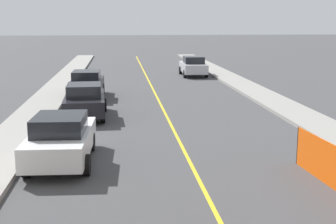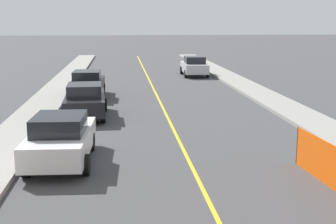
{
  "view_description": "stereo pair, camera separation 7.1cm",
  "coord_description": "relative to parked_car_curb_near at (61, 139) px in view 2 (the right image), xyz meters",
  "views": [
    {
      "loc": [
        -2.22,
        12.29,
        4.51
      ],
      "look_at": [
        -0.36,
        29.87,
        1.0
      ],
      "focal_mm": 50.0,
      "sensor_mm": 36.0,
      "label": 1
    },
    {
      "loc": [
        -2.15,
        12.28,
        4.51
      ],
      "look_at": [
        -0.36,
        29.87,
        1.0
      ],
      "focal_mm": 50.0,
      "sensor_mm": 36.0,
      "label": 2
    }
  ],
  "objects": [
    {
      "name": "sidewalk_right",
      "position": [
        10.31,
        8.59,
        -0.72
      ],
      "size": [
        1.98,
        70.96,
        0.17
      ],
      "color": "gray",
      "rests_on": "ground_plane"
    },
    {
      "name": "parked_car_curb_near",
      "position": [
        0.0,
        0.0,
        0.0
      ],
      "size": [
        1.98,
        4.37,
        1.59
      ],
      "rotation": [
        0.0,
        0.0,
        -0.04
      ],
      "color": "silver",
      "rests_on": "ground_plane"
    },
    {
      "name": "parked_car_curb_mid",
      "position": [
        0.26,
        7.14,
        0.0
      ],
      "size": [
        1.96,
        4.37,
        1.59
      ],
      "rotation": [
        0.0,
        0.0,
        0.04
      ],
      "color": "black",
      "rests_on": "ground_plane"
    },
    {
      "name": "lane_stripe",
      "position": [
        4.08,
        8.59,
        -0.8
      ],
      "size": [
        0.12,
        70.96,
        0.01
      ],
      "color": "gold",
      "rests_on": "ground_plane"
    },
    {
      "name": "parked_car_curb_far",
      "position": [
        -0.01,
        12.81,
        0.0
      ],
      "size": [
        1.94,
        4.33,
        1.59
      ],
      "rotation": [
        0.0,
        0.0,
        -0.02
      ],
      "color": "black",
      "rests_on": "ground_plane"
    },
    {
      "name": "parked_car_opposite_side",
      "position": [
        7.88,
        22.8,
        0.0
      ],
      "size": [
        1.94,
        4.33,
        1.59
      ],
      "rotation": [
        0.0,
        0.0,
        -0.02
      ],
      "color": "#B7B7BC",
      "rests_on": "ground_plane"
    },
    {
      "name": "sidewalk_left",
      "position": [
        -2.15,
        8.59,
        -0.72
      ],
      "size": [
        1.98,
        70.96,
        0.17
      ],
      "color": "gray",
      "rests_on": "ground_plane"
    }
  ]
}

